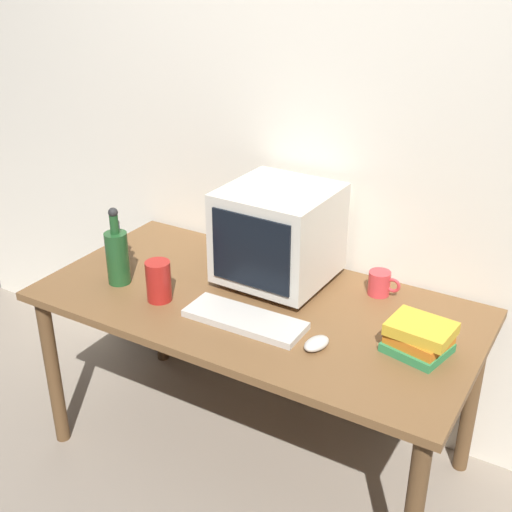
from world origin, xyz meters
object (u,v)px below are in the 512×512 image
object	(u,v)px
bottle_tall	(117,255)
bottle_short	(118,244)
computer_mouse	(317,343)
book_stack	(419,337)
mug	(380,283)
keyboard	(245,319)
metal_canister	(159,281)
crt_monitor	(278,235)

from	to	relation	value
bottle_tall	bottle_short	world-z (taller)	bottle_tall
computer_mouse	bottle_tall	bearing A→B (deg)	-167.33
book_stack	mug	size ratio (longest dim) A/B	1.79
keyboard	book_stack	xyz separation A→B (m)	(0.56, 0.13, 0.04)
computer_mouse	mug	size ratio (longest dim) A/B	0.83
computer_mouse	metal_canister	xyz separation A→B (m)	(-0.62, -0.00, 0.06)
keyboard	crt_monitor	bearing A→B (deg)	97.90
bottle_short	metal_canister	bearing A→B (deg)	-27.74
crt_monitor	computer_mouse	distance (m)	0.50
book_stack	metal_canister	world-z (taller)	metal_canister
computer_mouse	metal_canister	world-z (taller)	metal_canister
book_stack	metal_canister	size ratio (longest dim) A/B	1.43
crt_monitor	mug	world-z (taller)	crt_monitor
keyboard	bottle_tall	size ratio (longest dim) A/B	1.39
bottle_tall	metal_canister	bearing A→B (deg)	-7.70
bottle_tall	book_stack	xyz separation A→B (m)	(1.12, 0.13, -0.06)
bottle_short	book_stack	size ratio (longest dim) A/B	0.80
crt_monitor	book_stack	bearing A→B (deg)	-17.01
computer_mouse	book_stack	distance (m)	0.32
book_stack	mug	xyz separation A→B (m)	(-0.24, 0.29, -0.01)
keyboard	bottle_short	size ratio (longest dim) A/B	2.46
bottle_tall	bottle_short	xyz separation A→B (m)	(-0.14, 0.16, -0.05)
computer_mouse	book_stack	size ratio (longest dim) A/B	0.47
keyboard	computer_mouse	distance (m)	0.28
keyboard	bottle_short	xyz separation A→B (m)	(-0.70, 0.16, 0.05)
metal_canister	computer_mouse	bearing A→B (deg)	0.44
keyboard	book_stack	bearing A→B (deg)	12.59
crt_monitor	computer_mouse	bearing A→B (deg)	-45.86
bottle_tall	book_stack	distance (m)	1.13
bottle_tall	book_stack	bearing A→B (deg)	6.39
mug	bottle_tall	bearing A→B (deg)	-154.93
bottle_tall	crt_monitor	bearing A→B (deg)	31.37
book_stack	computer_mouse	bearing A→B (deg)	-152.15
keyboard	mug	world-z (taller)	mug
mug	metal_canister	bearing A→B (deg)	-146.55
bottle_tall	book_stack	size ratio (longest dim) A/B	1.41
keyboard	bottle_short	distance (m)	0.72
computer_mouse	bottle_short	size ratio (longest dim) A/B	0.59
bottle_tall	metal_canister	distance (m)	0.22
bottle_short	mug	xyz separation A→B (m)	(1.02, 0.26, -0.02)
bottle_tall	computer_mouse	bearing A→B (deg)	-1.64
book_stack	mug	distance (m)	0.37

